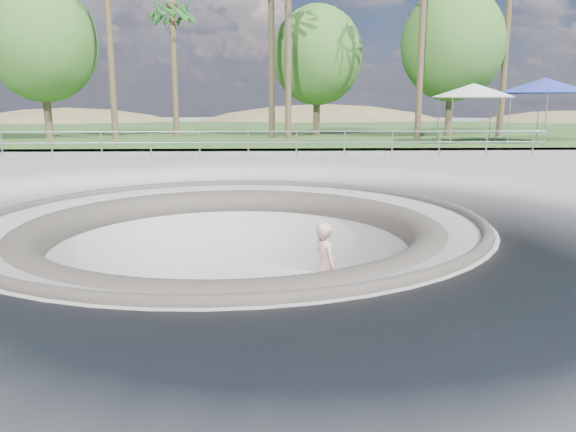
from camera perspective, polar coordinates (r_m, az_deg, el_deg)
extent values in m
plane|color=#9F9F9A|center=(11.60, -5.77, -0.19)|extent=(180.00, 180.00, 0.00)
torus|color=#9F9F9A|center=(12.16, -5.58, -9.46)|extent=(14.00, 14.00, 4.00)
cylinder|color=#9F9F9A|center=(12.14, -5.58, -9.24)|extent=(6.60, 6.60, 0.10)
torus|color=#514A41|center=(11.60, -5.77, -0.28)|extent=(10.24, 10.24, 0.24)
torus|color=#514A41|center=(11.69, -5.72, -2.35)|extent=(8.91, 8.91, 0.81)
cube|color=#2C5020|center=(45.39, -3.23, 8.74)|extent=(180.00, 36.00, 0.12)
ellipsoid|color=brown|center=(70.66, -21.06, 3.53)|extent=(50.40, 36.00, 23.40)
ellipsoid|color=brown|center=(72.43, 3.51, 3.30)|extent=(61.60, 44.00, 28.60)
ellipsoid|color=brown|center=(72.43, 26.05, 4.16)|extent=(42.00, 30.00, 19.50)
cylinder|color=gray|center=(23.38, -4.08, 8.56)|extent=(25.00, 0.05, 0.05)
cylinder|color=gray|center=(23.41, -4.07, 7.46)|extent=(25.00, 0.05, 0.05)
cube|color=#915B3A|center=(11.63, 3.73, -9.53)|extent=(0.79, 0.40, 0.02)
cylinder|color=silver|center=(11.64, 3.73, -9.67)|extent=(0.07, 0.16, 0.03)
cylinder|color=silver|center=(11.64, 3.73, -9.67)|extent=(0.07, 0.16, 0.03)
cylinder|color=white|center=(11.64, 3.73, -9.71)|extent=(0.06, 0.04, 0.06)
cylinder|color=white|center=(11.64, 3.73, -9.71)|extent=(0.06, 0.04, 0.06)
cylinder|color=white|center=(11.64, 3.73, -9.71)|extent=(0.06, 0.04, 0.06)
cylinder|color=white|center=(11.64, 3.73, -9.71)|extent=(0.06, 0.04, 0.06)
imported|color=#E3A993|center=(11.33, 3.79, -5.21)|extent=(0.65, 0.78, 1.81)
cylinder|color=gray|center=(29.47, 16.50, 9.15)|extent=(0.06, 0.06, 2.23)
cylinder|color=gray|center=(30.49, 21.62, 8.89)|extent=(0.06, 0.06, 2.23)
cylinder|color=gray|center=(32.17, 14.87, 9.39)|extent=(0.06, 0.06, 2.23)
cylinder|color=gray|center=(33.12, 19.64, 9.16)|extent=(0.06, 0.06, 2.23)
cube|color=silver|center=(31.27, 18.30, 11.39)|extent=(3.25, 3.25, 0.08)
cone|color=silver|center=(31.27, 18.34, 12.04)|extent=(6.02, 6.02, 0.71)
cylinder|color=gray|center=(30.67, 23.02, 8.99)|extent=(0.06, 0.06, 2.45)
cylinder|color=gray|center=(33.52, 20.76, 9.29)|extent=(0.06, 0.06, 2.45)
cylinder|color=gray|center=(34.84, 25.53, 8.97)|extent=(0.06, 0.06, 2.45)
cube|color=#2C3DA0|center=(32.74, 24.55, 11.31)|extent=(4.39, 4.39, 0.08)
cone|color=#2C3DA0|center=(32.75, 24.61, 11.99)|extent=(6.05, 6.05, 0.78)
cylinder|color=brown|center=(34.12, -17.62, 16.19)|extent=(0.36, 0.36, 10.60)
cylinder|color=brown|center=(35.45, -11.48, 14.16)|extent=(0.36, 0.36, 7.97)
cylinder|color=brown|center=(33.96, -1.69, 17.39)|extent=(0.36, 0.36, 11.38)
cylinder|color=brown|center=(33.08, 0.02, 15.60)|extent=(0.36, 0.36, 9.14)
cylinder|color=brown|center=(33.76, 13.42, 16.94)|extent=(0.36, 0.36, 11.16)
cylinder|color=brown|center=(38.21, 21.24, 15.38)|extent=(0.36, 0.36, 10.59)
cylinder|color=brown|center=(35.94, -23.35, 11.19)|extent=(0.44, 0.44, 5.16)
ellipsoid|color=#366924|center=(36.09, -23.73, 15.86)|extent=(6.17, 5.61, 6.73)
cylinder|color=brown|center=(36.66, 2.94, 11.76)|extent=(0.44, 0.44, 4.76)
ellipsoid|color=#366924|center=(36.78, 2.99, 16.00)|extent=(5.69, 5.17, 6.21)
cylinder|color=brown|center=(37.17, 16.13, 11.75)|extent=(0.44, 0.44, 5.31)
ellipsoid|color=#366924|center=(37.34, 16.40, 16.40)|extent=(6.34, 5.76, 6.92)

